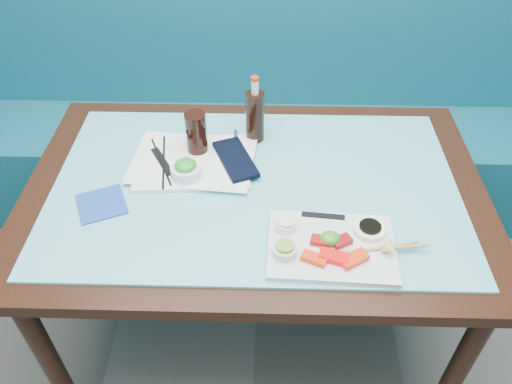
{
  "coord_description": "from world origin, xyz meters",
  "views": [
    {
      "loc": [
        0.03,
        0.33,
        1.77
      ],
      "look_at": [
        0.01,
        1.37,
        0.8
      ],
      "focal_mm": 35.0,
      "sensor_mm": 36.0,
      "label": 1
    }
  ],
  "objects_px": {
    "sashimi_plate": "(331,247)",
    "cola_glass": "(196,133)",
    "booth_bench": "(260,127)",
    "seaweed_bowl": "(186,171)",
    "dining_table": "(255,206)",
    "blue_napkin": "(101,204)",
    "serving_tray": "(193,162)",
    "cola_bottle_body": "(255,117)"
  },
  "relations": [
    {
      "from": "cola_glass",
      "to": "blue_napkin",
      "type": "height_order",
      "value": "cola_glass"
    },
    {
      "from": "serving_tray",
      "to": "blue_napkin",
      "type": "height_order",
      "value": "serving_tray"
    },
    {
      "from": "sashimi_plate",
      "to": "cola_bottle_body",
      "type": "height_order",
      "value": "cola_bottle_body"
    },
    {
      "from": "sashimi_plate",
      "to": "serving_tray",
      "type": "height_order",
      "value": "sashimi_plate"
    },
    {
      "from": "booth_bench",
      "to": "blue_napkin",
      "type": "bearing_deg",
      "value": -115.27
    },
    {
      "from": "seaweed_bowl",
      "to": "cola_glass",
      "type": "height_order",
      "value": "cola_glass"
    },
    {
      "from": "dining_table",
      "to": "blue_napkin",
      "type": "height_order",
      "value": "blue_napkin"
    },
    {
      "from": "seaweed_bowl",
      "to": "cola_bottle_body",
      "type": "xyz_separation_m",
      "value": [
        0.2,
        0.22,
        0.05
      ]
    },
    {
      "from": "blue_napkin",
      "to": "serving_tray",
      "type": "bearing_deg",
      "value": 38.34
    },
    {
      "from": "booth_bench",
      "to": "seaweed_bowl",
      "type": "xyz_separation_m",
      "value": [
        -0.21,
        -0.82,
        0.42
      ]
    },
    {
      "from": "serving_tray",
      "to": "cola_glass",
      "type": "xyz_separation_m",
      "value": [
        0.01,
        0.05,
        0.08
      ]
    },
    {
      "from": "cola_glass",
      "to": "dining_table",
      "type": "bearing_deg",
      "value": -38.25
    },
    {
      "from": "blue_napkin",
      "to": "dining_table",
      "type": "bearing_deg",
      "value": 12.59
    },
    {
      "from": "sashimi_plate",
      "to": "seaweed_bowl",
      "type": "xyz_separation_m",
      "value": [
        -0.42,
        0.27,
        0.02
      ]
    },
    {
      "from": "booth_bench",
      "to": "dining_table",
      "type": "distance_m",
      "value": 0.89
    },
    {
      "from": "dining_table",
      "to": "sashimi_plate",
      "type": "distance_m",
      "value": 0.34
    },
    {
      "from": "booth_bench",
      "to": "cola_glass",
      "type": "height_order",
      "value": "booth_bench"
    },
    {
      "from": "serving_tray",
      "to": "blue_napkin",
      "type": "distance_m",
      "value": 0.31
    },
    {
      "from": "seaweed_bowl",
      "to": "cola_bottle_body",
      "type": "relative_size",
      "value": 0.54
    },
    {
      "from": "booth_bench",
      "to": "cola_bottle_body",
      "type": "height_order",
      "value": "booth_bench"
    },
    {
      "from": "dining_table",
      "to": "cola_glass",
      "type": "height_order",
      "value": "cola_glass"
    },
    {
      "from": "booth_bench",
      "to": "serving_tray",
      "type": "distance_m",
      "value": 0.86
    },
    {
      "from": "dining_table",
      "to": "cola_bottle_body",
      "type": "xyz_separation_m",
      "value": [
        -0.01,
        0.23,
        0.18
      ]
    },
    {
      "from": "seaweed_bowl",
      "to": "cola_glass",
      "type": "distance_m",
      "value": 0.14
    },
    {
      "from": "booth_bench",
      "to": "dining_table",
      "type": "relative_size",
      "value": 2.14
    },
    {
      "from": "booth_bench",
      "to": "cola_bottle_body",
      "type": "distance_m",
      "value": 0.77
    },
    {
      "from": "sashimi_plate",
      "to": "cola_bottle_body",
      "type": "xyz_separation_m",
      "value": [
        -0.22,
        0.48,
        0.08
      ]
    },
    {
      "from": "sashimi_plate",
      "to": "cola_glass",
      "type": "xyz_separation_m",
      "value": [
        -0.4,
        0.4,
        0.07
      ]
    },
    {
      "from": "cola_glass",
      "to": "blue_napkin",
      "type": "bearing_deg",
      "value": -135.69
    },
    {
      "from": "serving_tray",
      "to": "seaweed_bowl",
      "type": "distance_m",
      "value": 0.08
    },
    {
      "from": "seaweed_bowl",
      "to": "cola_bottle_body",
      "type": "bearing_deg",
      "value": 46.74
    },
    {
      "from": "booth_bench",
      "to": "cola_bottle_body",
      "type": "bearing_deg",
      "value": -90.61
    },
    {
      "from": "cola_bottle_body",
      "to": "booth_bench",
      "type": "bearing_deg",
      "value": 89.39
    },
    {
      "from": "dining_table",
      "to": "sashimi_plate",
      "type": "relative_size",
      "value": 4.19
    },
    {
      "from": "sashimi_plate",
      "to": "dining_table",
      "type": "bearing_deg",
      "value": 132.47
    },
    {
      "from": "sashimi_plate",
      "to": "cola_glass",
      "type": "relative_size",
      "value": 2.44
    },
    {
      "from": "serving_tray",
      "to": "booth_bench",
      "type": "bearing_deg",
      "value": 71.39
    },
    {
      "from": "seaweed_bowl",
      "to": "blue_napkin",
      "type": "height_order",
      "value": "seaweed_bowl"
    },
    {
      "from": "sashimi_plate",
      "to": "blue_napkin",
      "type": "relative_size",
      "value": 2.52
    },
    {
      "from": "booth_bench",
      "to": "seaweed_bowl",
      "type": "bearing_deg",
      "value": -104.29
    },
    {
      "from": "blue_napkin",
      "to": "cola_bottle_body",
      "type": "bearing_deg",
      "value": 37.35
    },
    {
      "from": "sashimi_plate",
      "to": "booth_bench",
      "type": "bearing_deg",
      "value": 103.48
    }
  ]
}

